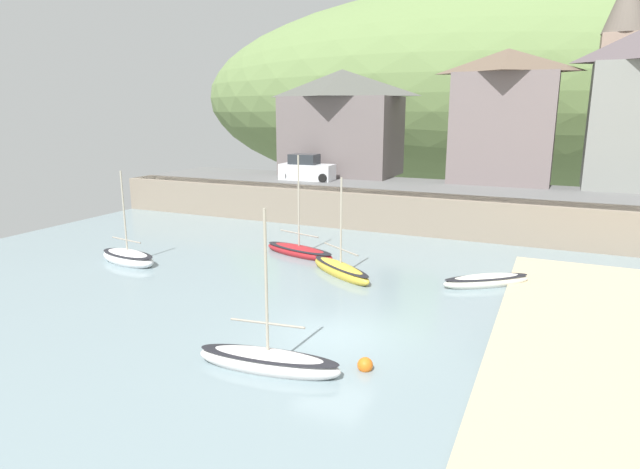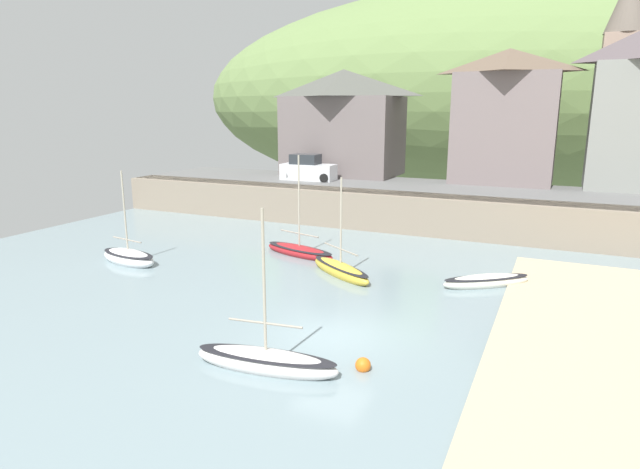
{
  "view_description": "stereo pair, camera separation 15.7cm",
  "coord_description": "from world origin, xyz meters",
  "px_view_note": "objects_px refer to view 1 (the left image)",
  "views": [
    {
      "loc": [
        6.64,
        -15.9,
        7.66
      ],
      "look_at": [
        -3.58,
        6.79,
        1.8
      ],
      "focal_mm": 29.94,
      "sensor_mm": 36.0,
      "label": 1
    },
    {
      "loc": [
        6.78,
        -15.84,
        7.66
      ],
      "look_at": [
        -3.58,
        6.79,
        1.8
      ],
      "focal_mm": 29.94,
      "sensor_mm": 36.0,
      "label": 2
    }
  ],
  "objects_px": {
    "waterfront_building_centre": "(504,116)",
    "sailboat_far_left": "(299,251)",
    "waterfront_building_left": "(342,122)",
    "sailboat_tall_mast": "(341,270)",
    "church_with_spire": "(619,75)",
    "sailboat_nearest_shore": "(128,258)",
    "dinghy_open_wooden": "(268,361)",
    "parked_car_near_slipway": "(307,169)",
    "mooring_buoy": "(365,365)",
    "sailboat_white_hull": "(486,281)"
  },
  "relations": [
    {
      "from": "parked_car_near_slipway",
      "to": "waterfront_building_left",
      "type": "bearing_deg",
      "value": 74.62
    },
    {
      "from": "waterfront_building_centre",
      "to": "sailboat_nearest_shore",
      "type": "height_order",
      "value": "waterfront_building_centre"
    },
    {
      "from": "sailboat_far_left",
      "to": "dinghy_open_wooden",
      "type": "bearing_deg",
      "value": -52.16
    },
    {
      "from": "waterfront_building_left",
      "to": "sailboat_white_hull",
      "type": "height_order",
      "value": "waterfront_building_left"
    },
    {
      "from": "waterfront_building_left",
      "to": "waterfront_building_centre",
      "type": "relative_size",
      "value": 0.99
    },
    {
      "from": "sailboat_tall_mast",
      "to": "mooring_buoy",
      "type": "xyz_separation_m",
      "value": [
        4.2,
        -8.38,
        -0.13
      ]
    },
    {
      "from": "waterfront_building_centre",
      "to": "sailboat_tall_mast",
      "type": "xyz_separation_m",
      "value": [
        -4.97,
        -18.73,
        -6.89
      ]
    },
    {
      "from": "church_with_spire",
      "to": "dinghy_open_wooden",
      "type": "relative_size",
      "value": 2.9
    },
    {
      "from": "sailboat_far_left",
      "to": "sailboat_tall_mast",
      "type": "bearing_deg",
      "value": -20.2
    },
    {
      "from": "sailboat_white_hull",
      "to": "dinghy_open_wooden",
      "type": "xyz_separation_m",
      "value": [
        -4.95,
        -10.87,
        0.06
      ]
    },
    {
      "from": "church_with_spire",
      "to": "sailboat_white_hull",
      "type": "relative_size",
      "value": 3.88
    },
    {
      "from": "dinghy_open_wooden",
      "to": "mooring_buoy",
      "type": "relative_size",
      "value": 10.74
    },
    {
      "from": "sailboat_white_hull",
      "to": "parked_car_near_slipway",
      "type": "xyz_separation_m",
      "value": [
        -15.09,
        12.95,
        2.98
      ]
    },
    {
      "from": "sailboat_white_hull",
      "to": "church_with_spire",
      "type": "bearing_deg",
      "value": 37.94
    },
    {
      "from": "dinghy_open_wooden",
      "to": "sailboat_tall_mast",
      "type": "bearing_deg",
      "value": 91.86
    },
    {
      "from": "sailboat_nearest_shore",
      "to": "dinghy_open_wooden",
      "type": "bearing_deg",
      "value": -20.13
    },
    {
      "from": "sailboat_nearest_shore",
      "to": "parked_car_near_slipway",
      "type": "xyz_separation_m",
      "value": [
        2.06,
        16.78,
        2.91
      ]
    },
    {
      "from": "sailboat_white_hull",
      "to": "parked_car_near_slipway",
      "type": "distance_m",
      "value": 20.1
    },
    {
      "from": "dinghy_open_wooden",
      "to": "mooring_buoy",
      "type": "xyz_separation_m",
      "value": [
        2.67,
        1.2,
        -0.13
      ]
    },
    {
      "from": "mooring_buoy",
      "to": "waterfront_building_left",
      "type": "bearing_deg",
      "value": 113.46
    },
    {
      "from": "sailboat_nearest_shore",
      "to": "dinghy_open_wooden",
      "type": "distance_m",
      "value": 14.08
    },
    {
      "from": "mooring_buoy",
      "to": "sailboat_tall_mast",
      "type": "bearing_deg",
      "value": 116.62
    },
    {
      "from": "waterfront_building_left",
      "to": "church_with_spire",
      "type": "height_order",
      "value": "church_with_spire"
    },
    {
      "from": "sailboat_nearest_shore",
      "to": "parked_car_near_slipway",
      "type": "distance_m",
      "value": 17.16
    },
    {
      "from": "parked_car_near_slipway",
      "to": "mooring_buoy",
      "type": "bearing_deg",
      "value": -62.88
    },
    {
      "from": "waterfront_building_left",
      "to": "dinghy_open_wooden",
      "type": "distance_m",
      "value": 30.41
    },
    {
      "from": "church_with_spire",
      "to": "sailboat_tall_mast",
      "type": "distance_m",
      "value": 27.6
    },
    {
      "from": "sailboat_white_hull",
      "to": "sailboat_tall_mast",
      "type": "distance_m",
      "value": 6.61
    },
    {
      "from": "church_with_spire",
      "to": "sailboat_nearest_shore",
      "type": "bearing_deg",
      "value": -132.15
    },
    {
      "from": "sailboat_white_hull",
      "to": "parked_car_near_slipway",
      "type": "height_order",
      "value": "parked_car_near_slipway"
    },
    {
      "from": "waterfront_building_centre",
      "to": "sailboat_far_left",
      "type": "bearing_deg",
      "value": -117.24
    },
    {
      "from": "waterfront_building_centre",
      "to": "sailboat_white_hull",
      "type": "distance_m",
      "value": 18.84
    },
    {
      "from": "sailboat_far_left",
      "to": "mooring_buoy",
      "type": "relative_size",
      "value": 11.51
    },
    {
      "from": "dinghy_open_wooden",
      "to": "parked_car_near_slipway",
      "type": "distance_m",
      "value": 26.04
    },
    {
      "from": "waterfront_building_left",
      "to": "sailboat_nearest_shore",
      "type": "height_order",
      "value": "waterfront_building_left"
    },
    {
      "from": "sailboat_white_hull",
      "to": "parked_car_near_slipway",
      "type": "relative_size",
      "value": 0.92
    },
    {
      "from": "church_with_spire",
      "to": "sailboat_nearest_shore",
      "type": "distance_m",
      "value": 35.47
    },
    {
      "from": "sailboat_tall_mast",
      "to": "sailboat_white_hull",
      "type": "bearing_deg",
      "value": 44.86
    },
    {
      "from": "sailboat_nearest_shore",
      "to": "dinghy_open_wooden",
      "type": "relative_size",
      "value": 0.96
    },
    {
      "from": "sailboat_tall_mast",
      "to": "church_with_spire",
      "type": "bearing_deg",
      "value": 95.39
    },
    {
      "from": "sailboat_tall_mast",
      "to": "parked_car_near_slipway",
      "type": "height_order",
      "value": "sailboat_tall_mast"
    },
    {
      "from": "waterfront_building_centre",
      "to": "church_with_spire",
      "type": "bearing_deg",
      "value": 28.89
    },
    {
      "from": "sailboat_nearest_shore",
      "to": "mooring_buoy",
      "type": "relative_size",
      "value": 10.29
    },
    {
      "from": "sailboat_tall_mast",
      "to": "parked_car_near_slipway",
      "type": "bearing_deg",
      "value": 154.81
    },
    {
      "from": "sailboat_tall_mast",
      "to": "mooring_buoy",
      "type": "bearing_deg",
      "value": -29.74
    },
    {
      "from": "church_with_spire",
      "to": "sailboat_far_left",
      "type": "xyz_separation_m",
      "value": [
        -15.63,
        -20.28,
        -9.84
      ]
    },
    {
      "from": "church_with_spire",
      "to": "sailboat_far_left",
      "type": "height_order",
      "value": "church_with_spire"
    },
    {
      "from": "sailboat_far_left",
      "to": "sailboat_nearest_shore",
      "type": "height_order",
      "value": "sailboat_far_left"
    },
    {
      "from": "dinghy_open_wooden",
      "to": "church_with_spire",
      "type": "bearing_deg",
      "value": 64.49
    },
    {
      "from": "waterfront_building_left",
      "to": "mooring_buoy",
      "type": "height_order",
      "value": "waterfront_building_left"
    }
  ]
}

